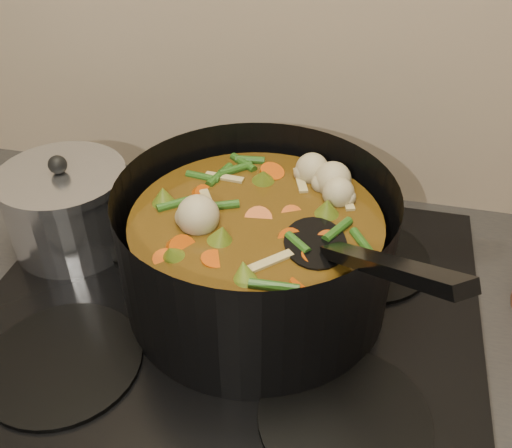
# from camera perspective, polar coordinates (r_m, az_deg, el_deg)

# --- Properties ---
(stovetop) EXTENTS (0.62, 0.54, 0.03)m
(stovetop) POSITION_cam_1_polar(r_m,az_deg,el_deg) (0.74, -2.74, -8.68)
(stovetop) COLOR black
(stovetop) RESTS_ON counter
(stockpot) EXTENTS (0.43, 0.43, 0.24)m
(stockpot) POSITION_cam_1_polar(r_m,az_deg,el_deg) (0.69, 0.04, -2.61)
(stockpot) COLOR black
(stockpot) RESTS_ON stovetop
(saucepan) EXTENTS (0.17, 0.17, 0.14)m
(saucepan) POSITION_cam_1_polar(r_m,az_deg,el_deg) (0.83, -18.27, 1.54)
(saucepan) COLOR silver
(saucepan) RESTS_ON stovetop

